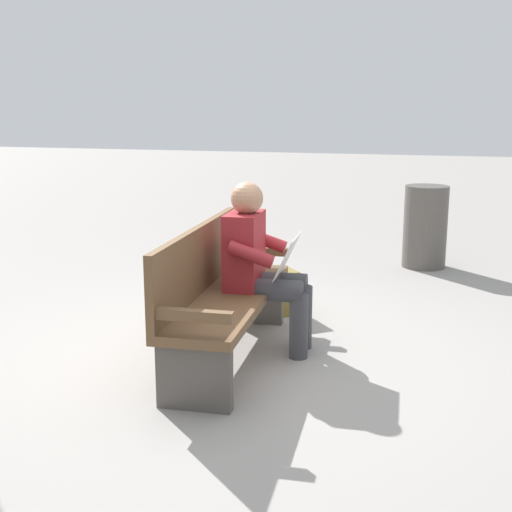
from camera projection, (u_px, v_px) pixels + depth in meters
name	position (u px, v px, depth m)	size (l,w,h in m)	color
ground_plane	(230.00, 358.00, 4.60)	(40.00, 40.00, 0.00)	gray
bench_near	(219.00, 293.00, 4.52)	(1.83, 0.62, 0.90)	brown
person_seated	(260.00, 263.00, 4.64)	(0.59, 0.59, 1.18)	maroon
backpack	(281.00, 291.00, 5.60)	(0.36, 0.34, 0.36)	brown
trash_bin	(425.00, 227.00, 7.13)	(0.45, 0.45, 0.86)	#514C47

